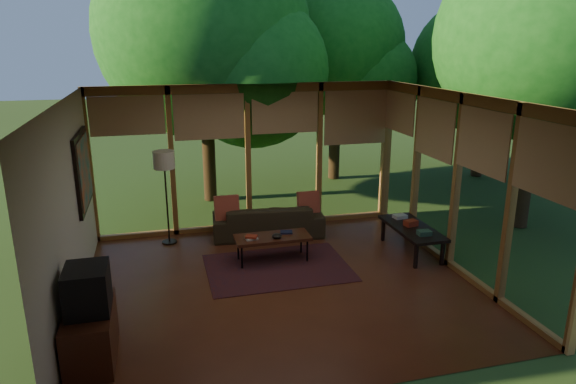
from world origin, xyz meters
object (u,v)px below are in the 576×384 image
object	(u,v)px
television	(87,289)
floor_lamp	(164,165)
coffee_table	(272,238)
side_console	(412,229)
sofa	(268,220)
media_cabinet	(91,334)

from	to	relation	value
television	floor_lamp	xyz separation A→B (m)	(0.93, 3.31, 0.56)
floor_lamp	coffee_table	world-z (taller)	floor_lamp
floor_lamp	side_console	distance (m)	4.29
television	coffee_table	size ratio (longest dim) A/B	0.46
television	coffee_table	xyz separation A→B (m)	(2.52, 2.10, -0.46)
floor_lamp	coffee_table	xyz separation A→B (m)	(1.59, -1.21, -1.01)
sofa	side_console	size ratio (longest dim) A/B	1.42
side_console	media_cabinet	bearing A→B (deg)	-159.17
coffee_table	side_console	bearing A→B (deg)	-5.95
media_cabinet	side_console	distance (m)	5.21
coffee_table	side_console	world-z (taller)	side_console
floor_lamp	media_cabinet	bearing A→B (deg)	-106.10
media_cabinet	television	size ratio (longest dim) A/B	1.82
sofa	side_console	xyz separation A→B (m)	(2.15, -1.38, 0.12)
media_cabinet	floor_lamp	xyz separation A→B (m)	(0.95, 3.31, 1.11)
sofa	floor_lamp	bearing A→B (deg)	3.50
television	coffee_table	distance (m)	3.31
media_cabinet	side_console	world-z (taller)	media_cabinet
media_cabinet	sofa	bearing A→B (deg)	49.97
television	media_cabinet	bearing A→B (deg)	180.00
sofa	side_console	distance (m)	2.56
coffee_table	sofa	bearing A→B (deg)	81.17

